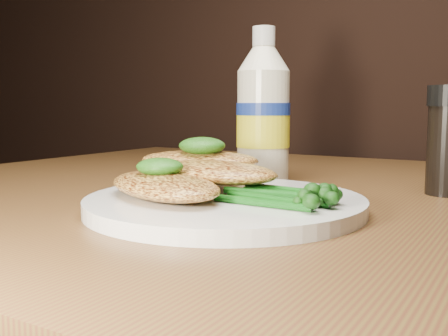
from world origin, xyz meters
The scene contains 8 objects.
plate centered at (-0.09, 0.91, 0.76)m, with size 0.25×0.25×0.01m, color white.
chicken_front centered at (-0.13, 0.87, 0.77)m, with size 0.14×0.08×0.02m, color gold.
chicken_mid centered at (-0.11, 0.92, 0.78)m, with size 0.14×0.07×0.02m, color gold.
chicken_back centered at (-0.14, 0.95, 0.79)m, with size 0.12×0.06×0.02m, color gold.
pesto_front centered at (-0.13, 0.87, 0.79)m, with size 0.04×0.04×0.02m, color #103508.
pesto_back centered at (-0.14, 0.94, 0.81)m, with size 0.05×0.04×0.02m, color #103508.
broccolini_bundle centered at (-0.03, 0.90, 0.77)m, with size 0.12×0.09×0.02m, color #125413, non-canonical shape.
mayo_bottle centered at (-0.15, 1.11, 0.85)m, with size 0.07×0.07×0.19m, color white, non-canonical shape.
Camera 1 is at (0.16, 0.51, 0.85)m, focal length 41.80 mm.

